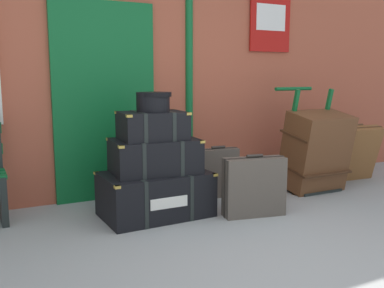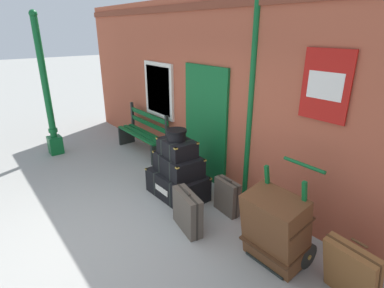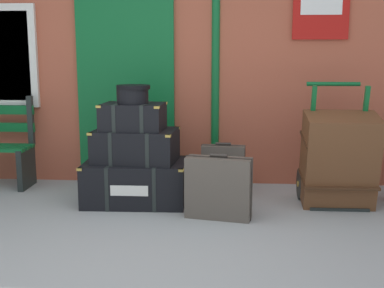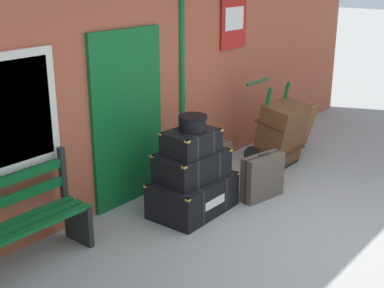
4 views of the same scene
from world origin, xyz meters
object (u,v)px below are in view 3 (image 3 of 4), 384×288
steamer_trunk_top (133,117)px  suitcase_beige (218,188)px  round_hatbox (133,93)px  suitcase_caramel (223,171)px  large_brown_trunk (339,160)px  steamer_trunk_base (135,182)px  steamer_trunk_middle (136,145)px  porters_trolley (334,175)px

steamer_trunk_top → suitcase_beige: steamer_trunk_top is taller
round_hatbox → suitcase_caramel: (0.89, 0.30, -0.84)m
round_hatbox → suitcase_beige: bearing=-26.9°
suitcase_beige → large_brown_trunk: bearing=20.1°
steamer_trunk_base → suitcase_beige: suitcase_beige is taller
steamer_trunk_middle → large_brown_trunk: 1.99m
steamer_trunk_middle → steamer_trunk_top: (-0.02, -0.01, 0.29)m
suitcase_caramel → large_brown_trunk: bearing=-15.6°
steamer_trunk_top → porters_trolley: (2.01, 0.15, -0.60)m
round_hatbox → porters_trolley: 2.18m
steamer_trunk_base → steamer_trunk_top: bearing=128.5°
steamer_trunk_base → large_brown_trunk: size_ratio=1.09×
steamer_trunk_middle → large_brown_trunk: large_brown_trunk is taller
large_brown_trunk → suitcase_beige: size_ratio=1.52×
round_hatbox → large_brown_trunk: size_ratio=0.35×
round_hatbox → suitcase_caramel: size_ratio=0.57×
steamer_trunk_base → steamer_trunk_middle: steamer_trunk_middle is taller
suitcase_beige → round_hatbox: bearing=153.1°
steamer_trunk_top → porters_trolley: bearing=4.3°
large_brown_trunk → round_hatbox: bearing=179.7°
suitcase_beige → steamer_trunk_top: bearing=152.5°
steamer_trunk_middle → steamer_trunk_top: steamer_trunk_top is taller
steamer_trunk_base → porters_trolley: 2.00m
porters_trolley → suitcase_beige: porters_trolley is taller
steamer_trunk_top → round_hatbox: 0.23m
suitcase_caramel → steamer_trunk_base: bearing=-160.7°
large_brown_trunk → porters_trolley: bearing=90.0°
steamer_trunk_top → large_brown_trunk: bearing=-0.7°
porters_trolley → suitcase_beige: 1.30m
steamer_trunk_middle → steamer_trunk_top: bearing=-162.1°
round_hatbox → steamer_trunk_base: bearing=-12.7°
steamer_trunk_top → porters_trolley: 2.10m
round_hatbox → suitcase_beige: 1.26m
steamer_trunk_middle → large_brown_trunk: (1.99, -0.03, -0.11)m
steamer_trunk_base → porters_trolley: bearing=4.8°
steamer_trunk_base → steamer_trunk_top: steamer_trunk_top is taller
round_hatbox → large_brown_trunk: round_hatbox is taller
steamer_trunk_middle → round_hatbox: round_hatbox is taller
steamer_trunk_base → suitcase_caramel: suitcase_caramel is taller
steamer_trunk_base → porters_trolley: porters_trolley is taller
steamer_trunk_top → suitcase_caramel: bearing=18.0°
porters_trolley → suitcase_beige: size_ratio=1.93×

